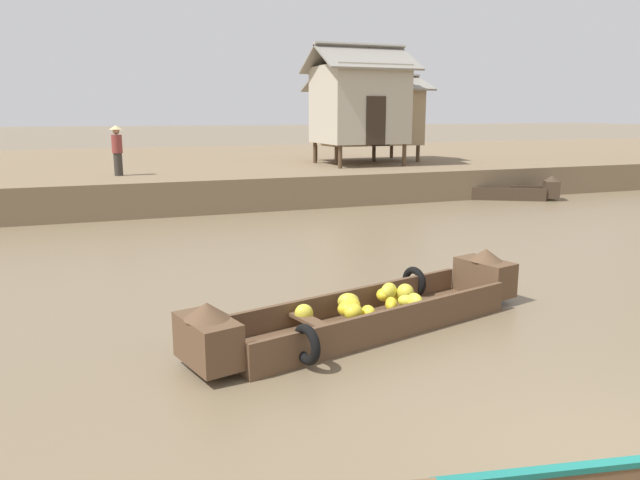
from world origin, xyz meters
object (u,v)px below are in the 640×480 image
(banana_boat, at_px, (369,310))
(stilt_house_mid_left, at_px, (359,103))
(vendor_person, at_px, (117,148))
(fishing_skiff_distant, at_px, (495,191))
(stilt_house_mid_right, at_px, (366,115))

(banana_boat, height_order, stilt_house_mid_left, stilt_house_mid_left)
(stilt_house_mid_left, height_order, vendor_person, stilt_house_mid_left)
(fishing_skiff_distant, distance_m, stilt_house_mid_left, 6.34)
(stilt_house_mid_right, bearing_deg, banana_boat, -114.80)
(fishing_skiff_distant, bearing_deg, stilt_house_mid_left, 134.32)
(stilt_house_mid_right, bearing_deg, vendor_person, -164.90)
(stilt_house_mid_right, bearing_deg, stilt_house_mid_left, -124.35)
(stilt_house_mid_left, xyz_separation_m, vendor_person, (-9.32, -1.23, -1.52))
(banana_boat, xyz_separation_m, stilt_house_mid_left, (6.56, 14.95, 3.23))
(fishing_skiff_distant, distance_m, stilt_house_mid_right, 6.72)
(fishing_skiff_distant, bearing_deg, stilt_house_mid_right, 116.60)
(stilt_house_mid_left, distance_m, stilt_house_mid_right, 1.96)
(banana_boat, relative_size, vendor_person, 3.43)
(banana_boat, height_order, fishing_skiff_distant, fishing_skiff_distant)
(stilt_house_mid_right, relative_size, vendor_person, 2.93)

